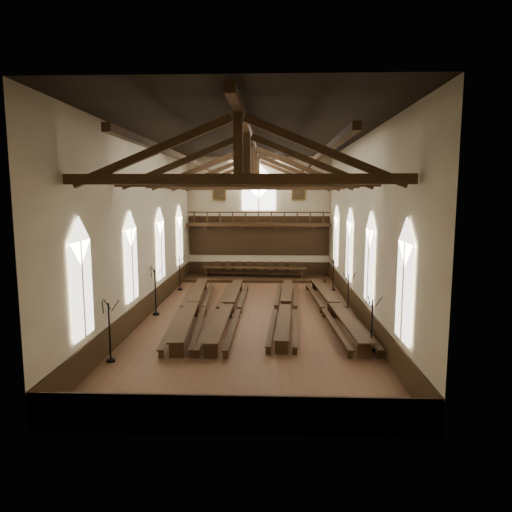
{
  "coord_description": "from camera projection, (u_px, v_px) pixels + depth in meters",
  "views": [
    {
      "loc": [
        1.14,
        -25.3,
        6.9
      ],
      "look_at": [
        0.17,
        1.5,
        3.26
      ],
      "focal_mm": 32.0,
      "sensor_mm": 36.0,
      "label": 1
    }
  ],
  "objects": [
    {
      "name": "end_window",
      "position": [
        259.0,
        190.0,
        37.82
      ],
      "size": [
        2.8,
        0.12,
        3.8
      ],
      "color": "white",
      "rests_on": "room_walls"
    },
    {
      "name": "candelabrum_right_far",
      "position": [
        333.0,
        280.0,
        32.9
      ],
      "size": [
        0.72,
        0.69,
        2.4
      ],
      "color": "black",
      "rests_on": "ground"
    },
    {
      "name": "high_chairs",
      "position": [
        255.0,
        268.0,
        38.03
      ],
      "size": [
        6.81,
        0.51,
        1.11
      ],
      "color": "#392712",
      "rests_on": "dais"
    },
    {
      "name": "candelabrum_left_mid",
      "position": [
        156.0,
        300.0,
        26.18
      ],
      "size": [
        0.77,
        0.87,
        2.83
      ],
      "color": "black",
      "rests_on": "ground"
    },
    {
      "name": "candelabrum_right_near",
      "position": [
        371.0,
        334.0,
        20.18
      ],
      "size": [
        0.69,
        0.76,
        2.47
      ],
      "color": "black",
      "rests_on": "ground"
    },
    {
      "name": "refectory_row_a",
      "position": [
        192.0,
        305.0,
        26.26
      ],
      "size": [
        2.11,
        14.77,
        0.78
      ],
      "color": "#392712",
      "rests_on": "ground"
    },
    {
      "name": "candelabrum_left_far",
      "position": [
        180.0,
        279.0,
        33.0
      ],
      "size": [
        0.76,
        0.77,
        2.59
      ],
      "color": "black",
      "rests_on": "ground"
    },
    {
      "name": "refectory_row_b",
      "position": [
        228.0,
        306.0,
        26.06
      ],
      "size": [
        1.57,
        14.37,
        0.75
      ],
      "color": "#392712",
      "rests_on": "ground"
    },
    {
      "name": "refectory_row_d",
      "position": [
        334.0,
        306.0,
        26.14
      ],
      "size": [
        1.92,
        14.59,
        0.76
      ],
      "color": "#392712",
      "rests_on": "ground"
    },
    {
      "name": "portraits",
      "position": [
        259.0,
        192.0,
        37.84
      ],
      "size": [
        7.75,
        0.09,
        1.45
      ],
      "color": "brown",
      "rests_on": "room_walls"
    },
    {
      "name": "roof_trusses",
      "position": [
        252.0,
        170.0,
        24.92
      ],
      "size": [
        11.7,
        25.7,
        2.8
      ],
      "color": "#392712",
      "rests_on": "room_walls"
    },
    {
      "name": "refectory_row_c",
      "position": [
        286.0,
        306.0,
        26.34
      ],
      "size": [
        1.78,
        14.01,
        0.7
      ],
      "color": "#392712",
      "rests_on": "ground"
    },
    {
      "name": "side_windows",
      "position": [
        252.0,
        251.0,
        25.52
      ],
      "size": [
        11.85,
        19.8,
        4.5
      ],
      "color": "white",
      "rests_on": "room_walls"
    },
    {
      "name": "ground",
      "position": [
        252.0,
        316.0,
        26.02
      ],
      "size": [
        26.0,
        26.0,
        0.0
      ],
      "primitive_type": "plane",
      "color": "brown",
      "rests_on": "ground"
    },
    {
      "name": "candelabrum_right_mid",
      "position": [
        348.0,
        301.0,
        26.45
      ],
      "size": [
        0.74,
        0.69,
        2.45
      ],
      "color": "black",
      "rests_on": "ground"
    },
    {
      "name": "minstrels_gallery",
      "position": [
        259.0,
        230.0,
        38.03
      ],
      "size": [
        11.8,
        1.24,
        3.7
      ],
      "color": "#392712",
      "rests_on": "room_walls"
    },
    {
      "name": "high_table",
      "position": [
        254.0,
        269.0,
        37.2
      ],
      "size": [
        8.46,
        1.46,
        0.79
      ],
      "color": "#392712",
      "rests_on": "dais"
    },
    {
      "name": "dais",
      "position": [
        254.0,
        278.0,
        37.31
      ],
      "size": [
        11.4,
        3.18,
        0.21
      ],
      "primitive_type": "cube",
      "color": "#2F200E",
      "rests_on": "ground"
    },
    {
      "name": "candelabrum_left_near",
      "position": [
        110.0,
        343.0,
        18.82
      ],
      "size": [
        0.71,
        0.81,
        2.64
      ],
      "color": "black",
      "rests_on": "ground"
    },
    {
      "name": "wainscot_band",
      "position": [
        252.0,
        306.0,
        25.94
      ],
      "size": [
        12.0,
        26.0,
        1.2
      ],
      "color": "#2F200E",
      "rests_on": "ground"
    },
    {
      "name": "room_walls",
      "position": [
        252.0,
        202.0,
        25.15
      ],
      "size": [
        26.0,
        26.0,
        26.0
      ],
      "color": "beige",
      "rests_on": "ground"
    }
  ]
}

